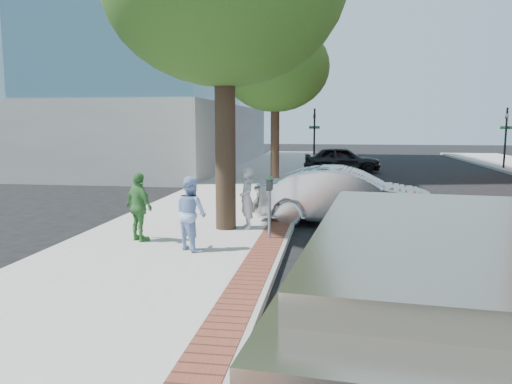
% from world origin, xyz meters
% --- Properties ---
extents(ground, '(120.00, 120.00, 0.00)m').
position_xyz_m(ground, '(0.00, 0.00, 0.00)').
color(ground, black).
rests_on(ground, ground).
extents(sidewalk, '(5.00, 60.00, 0.15)m').
position_xyz_m(sidewalk, '(-1.50, 8.00, 0.07)').
color(sidewalk, '#9E9991').
rests_on(sidewalk, ground).
extents(brick_strip, '(0.60, 60.00, 0.01)m').
position_xyz_m(brick_strip, '(0.70, 8.00, 0.15)').
color(brick_strip, brown).
rests_on(brick_strip, sidewalk).
extents(curb, '(0.10, 60.00, 0.15)m').
position_xyz_m(curb, '(1.05, 8.00, 0.07)').
color(curb, gray).
rests_on(curb, ground).
extents(office_base, '(18.20, 22.20, 4.00)m').
position_xyz_m(office_base, '(-13.00, 22.00, 2.00)').
color(office_base, gray).
rests_on(office_base, ground).
extents(signal_near, '(0.70, 0.15, 3.80)m').
position_xyz_m(signal_near, '(0.90, 22.00, 2.25)').
color(signal_near, black).
rests_on(signal_near, ground).
extents(signal_far, '(0.70, 0.15, 3.80)m').
position_xyz_m(signal_far, '(12.50, 22.00, 2.25)').
color(signal_far, black).
rests_on(signal_far, ground).
extents(tree_far, '(4.80, 4.80, 7.14)m').
position_xyz_m(tree_far, '(-0.50, 12.00, 5.30)').
color(tree_far, black).
rests_on(tree_far, sidewalk).
extents(parking_meter, '(0.12, 0.32, 1.47)m').
position_xyz_m(parking_meter, '(0.66, 0.94, 1.21)').
color(parking_meter, gray).
rests_on(parking_meter, sidewalk).
extents(person_gray, '(0.59, 0.68, 1.58)m').
position_xyz_m(person_gray, '(-0.06, 1.97, 0.94)').
color(person_gray, silver).
rests_on(person_gray, sidewalk).
extents(person_officer, '(0.98, 0.95, 1.59)m').
position_xyz_m(person_officer, '(-0.88, -0.34, 0.94)').
color(person_officer, '#95B2E7').
rests_on(person_officer, sidewalk).
extents(person_green, '(0.99, 0.85, 1.59)m').
position_xyz_m(person_green, '(-2.27, 0.23, 0.94)').
color(person_green, '#40863C').
rests_on(person_green, sidewalk).
extents(sedan_silver, '(5.06, 2.10, 1.63)m').
position_xyz_m(sedan_silver, '(2.48, 3.56, 0.81)').
color(sedan_silver, silver).
rests_on(sedan_silver, ground).
extents(bg_car, '(4.55, 2.02, 1.52)m').
position_xyz_m(bg_car, '(2.63, 19.12, 0.76)').
color(bg_car, black).
rests_on(bg_car, ground).
extents(van, '(2.60, 5.66, 2.03)m').
position_xyz_m(van, '(3.02, -5.89, 1.11)').
color(van, gray).
rests_on(van, ground).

